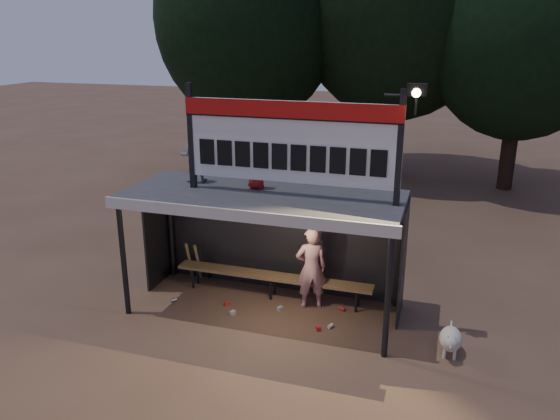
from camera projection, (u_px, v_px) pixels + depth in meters
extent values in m
plane|color=brown|center=(264.00, 309.00, 10.45)|extent=(80.00, 80.00, 0.00)
imported|color=silver|center=(311.00, 268.00, 10.31)|extent=(0.70, 0.60, 1.63)
imported|color=gray|center=(193.00, 156.00, 10.33)|extent=(0.61, 0.56, 1.02)
imported|color=maroon|center=(256.00, 166.00, 9.91)|extent=(0.43, 0.30, 0.84)
cube|color=#3E3D40|center=(263.00, 196.00, 9.75)|extent=(5.00, 2.00, 0.12)
cube|color=silver|center=(242.00, 216.00, 8.84)|extent=(5.10, 0.06, 0.20)
cylinder|color=black|center=(123.00, 259.00, 9.98)|extent=(0.10, 0.10, 2.20)
cylinder|color=black|center=(388.00, 295.00, 8.61)|extent=(0.10, 0.10, 2.20)
cylinder|color=black|center=(171.00, 227.00, 11.61)|extent=(0.10, 0.10, 2.20)
cylinder|color=black|center=(400.00, 253.00, 10.24)|extent=(0.10, 0.10, 2.20)
cube|color=black|center=(279.00, 238.00, 11.02)|extent=(5.00, 0.04, 2.20)
cube|color=black|center=(157.00, 233.00, 11.28)|extent=(0.04, 1.00, 2.20)
cube|color=black|center=(403.00, 262.00, 9.85)|extent=(0.04, 1.00, 2.20)
cylinder|color=black|center=(279.00, 188.00, 10.69)|extent=(5.00, 0.06, 0.06)
cube|color=black|center=(191.00, 136.00, 9.82)|extent=(0.10, 0.10, 1.90)
cube|color=black|center=(400.00, 149.00, 8.76)|extent=(0.10, 0.10, 1.90)
cube|color=white|center=(290.00, 142.00, 9.29)|extent=(3.80, 0.08, 1.40)
cube|color=#B6100D|center=(289.00, 110.00, 9.07)|extent=(3.80, 0.04, 0.28)
cube|color=black|center=(289.00, 119.00, 9.12)|extent=(3.80, 0.02, 0.03)
cube|color=black|center=(207.00, 152.00, 9.76)|extent=(0.27, 0.03, 0.45)
cube|color=black|center=(225.00, 153.00, 9.67)|extent=(0.27, 0.03, 0.45)
cube|color=black|center=(242.00, 154.00, 9.57)|extent=(0.27, 0.03, 0.45)
cube|color=black|center=(261.00, 155.00, 9.47)|extent=(0.27, 0.03, 0.45)
cube|color=black|center=(279.00, 157.00, 9.37)|extent=(0.27, 0.03, 0.45)
cube|color=black|center=(298.00, 158.00, 9.28)|extent=(0.27, 0.03, 0.45)
cube|color=black|center=(318.00, 159.00, 9.18)|extent=(0.27, 0.03, 0.45)
cube|color=black|center=(338.00, 161.00, 9.08)|extent=(0.27, 0.03, 0.45)
cube|color=black|center=(358.00, 162.00, 8.99)|extent=(0.27, 0.03, 0.45)
cube|color=black|center=(379.00, 163.00, 8.89)|extent=(0.27, 0.03, 0.45)
cylinder|color=black|center=(400.00, 95.00, 8.51)|extent=(0.50, 0.04, 0.04)
cylinder|color=black|center=(416.00, 106.00, 8.49)|extent=(0.04, 0.04, 0.30)
cube|color=black|center=(417.00, 89.00, 8.37)|extent=(0.30, 0.22, 0.18)
sphere|color=#FFD88C|center=(416.00, 93.00, 8.30)|extent=(0.14, 0.14, 0.14)
cube|color=olive|center=(273.00, 276.00, 10.81)|extent=(4.00, 0.35, 0.06)
cylinder|color=black|center=(193.00, 278.00, 11.26)|extent=(0.05, 0.05, 0.45)
cylinder|color=black|center=(198.00, 273.00, 11.48)|extent=(0.05, 0.05, 0.45)
cylinder|color=black|center=(271.00, 289.00, 10.77)|extent=(0.05, 0.05, 0.45)
cylinder|color=black|center=(275.00, 284.00, 10.99)|extent=(0.05, 0.05, 0.45)
cylinder|color=black|center=(356.00, 301.00, 10.29)|extent=(0.05, 0.05, 0.45)
cylinder|color=black|center=(358.00, 296.00, 10.50)|extent=(0.05, 0.05, 0.45)
cylinder|color=#2F1F15|center=(250.00, 123.00, 20.08)|extent=(0.50, 0.50, 3.74)
ellipsoid|color=black|center=(248.00, 18.00, 18.94)|extent=(6.46, 6.46, 7.48)
cylinder|color=black|center=(392.00, 117.00, 19.94)|extent=(0.50, 0.50, 4.18)
cylinder|color=black|center=(510.00, 137.00, 17.99)|extent=(0.50, 0.50, 3.52)
ellipsoid|color=black|center=(525.00, 27.00, 16.92)|extent=(6.08, 6.08, 7.04)
ellipsoid|color=silver|center=(451.00, 339.00, 8.95)|extent=(0.36, 0.58, 0.36)
sphere|color=beige|center=(451.00, 343.00, 8.66)|extent=(0.22, 0.22, 0.22)
cone|color=beige|center=(451.00, 347.00, 8.58)|extent=(0.10, 0.10, 0.10)
cone|color=beige|center=(448.00, 337.00, 8.63)|extent=(0.06, 0.06, 0.07)
cone|color=beige|center=(455.00, 338.00, 8.60)|extent=(0.06, 0.06, 0.07)
cylinder|color=white|center=(444.00, 353.00, 8.86)|extent=(0.05, 0.05, 0.18)
cylinder|color=beige|center=(454.00, 355.00, 8.82)|extent=(0.05, 0.05, 0.18)
cylinder|color=beige|center=(445.00, 342.00, 9.19)|extent=(0.05, 0.05, 0.18)
cylinder|color=beige|center=(455.00, 343.00, 9.14)|extent=(0.05, 0.05, 0.18)
cylinder|color=beige|center=(451.00, 326.00, 9.20)|extent=(0.04, 0.16, 0.14)
cylinder|color=olive|center=(189.00, 260.00, 11.62)|extent=(0.08, 0.27, 0.84)
cylinder|color=olive|center=(198.00, 261.00, 11.57)|extent=(0.07, 0.30, 0.83)
cylinder|color=black|center=(206.00, 262.00, 11.51)|extent=(0.08, 0.33, 0.83)
cube|color=red|center=(318.00, 328.00, 9.71)|extent=(0.11, 0.12, 0.08)
cylinder|color=#A8A8AC|center=(174.00, 300.00, 10.74)|extent=(0.12, 0.14, 0.07)
cube|color=beige|center=(233.00, 313.00, 10.24)|extent=(0.10, 0.12, 0.08)
cylinder|color=red|center=(342.00, 309.00, 10.40)|extent=(0.14, 0.11, 0.07)
cube|color=#ABABB0|center=(280.00, 309.00, 10.39)|extent=(0.11, 0.12, 0.08)
cylinder|color=silver|center=(331.00, 326.00, 9.79)|extent=(0.11, 0.14, 0.07)
cube|color=#B32F1E|center=(227.00, 304.00, 10.59)|extent=(0.12, 0.12, 0.08)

